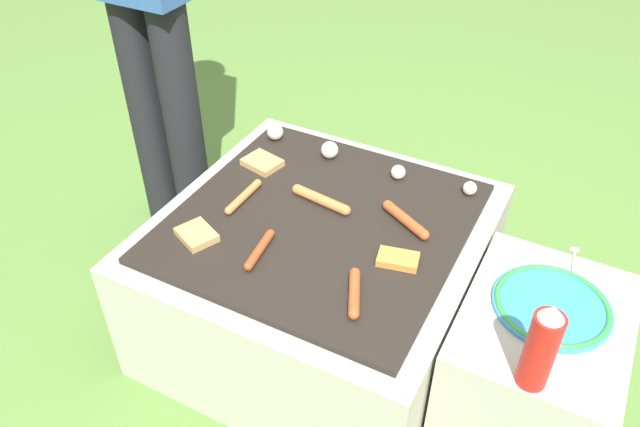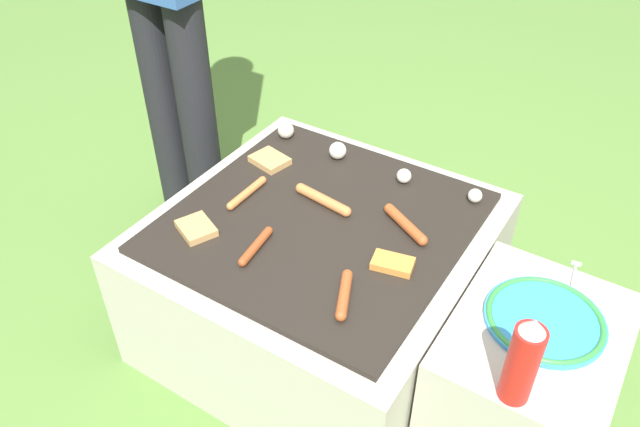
% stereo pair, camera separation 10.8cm
% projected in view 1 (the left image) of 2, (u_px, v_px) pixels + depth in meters
% --- Properties ---
extents(ground_plane, '(14.00, 14.00, 0.00)m').
position_uv_depth(ground_plane, '(320.00, 327.00, 1.98)').
color(ground_plane, '#567F38').
extents(grill, '(0.86, 0.86, 0.44)m').
position_uv_depth(grill, '(320.00, 278.00, 1.84)').
color(grill, '#B2AA9E').
rests_on(grill, ground_plane).
extents(side_ledge, '(0.37, 0.48, 0.44)m').
position_uv_depth(side_ledge, '(529.00, 375.00, 1.57)').
color(side_ledge, '#B2AA9E').
rests_on(side_ledge, ground_plane).
extents(sausage_mid_right, '(0.04, 0.16, 0.02)m').
position_uv_depth(sausage_mid_right, '(260.00, 249.00, 1.59)').
color(sausage_mid_right, '#93421E').
rests_on(sausage_mid_right, grill).
extents(sausage_back_center, '(0.02, 0.17, 0.02)m').
position_uv_depth(sausage_back_center, '(244.00, 196.00, 1.77)').
color(sausage_back_center, '#C6753D').
rests_on(sausage_back_center, grill).
extents(sausage_front_center, '(0.08, 0.15, 0.03)m').
position_uv_depth(sausage_front_center, '(354.00, 293.00, 1.47)').
color(sausage_front_center, '#A34C23').
rests_on(sausage_front_center, grill).
extents(sausage_front_left, '(0.16, 0.10, 0.03)m').
position_uv_depth(sausage_front_left, '(405.00, 220.00, 1.68)').
color(sausage_front_left, '#A34C23').
rests_on(sausage_front_left, grill).
extents(sausage_back_left, '(0.20, 0.05, 0.03)m').
position_uv_depth(sausage_back_left, '(321.00, 199.00, 1.75)').
color(sausage_back_left, '#C6753D').
rests_on(sausage_back_left, grill).
extents(bread_slice_center, '(0.11, 0.08, 0.02)m').
position_uv_depth(bread_slice_center, '(398.00, 259.00, 1.56)').
color(bread_slice_center, '#D18438').
rests_on(bread_slice_center, grill).
extents(bread_slice_right, '(0.13, 0.11, 0.02)m').
position_uv_depth(bread_slice_right, '(262.00, 163.00, 1.90)').
color(bread_slice_right, tan).
rests_on(bread_slice_right, grill).
extents(bread_slice_left, '(0.13, 0.12, 0.02)m').
position_uv_depth(bread_slice_left, '(197.00, 235.00, 1.64)').
color(bread_slice_left, tan).
rests_on(bread_slice_left, grill).
extents(mushroom_row, '(0.69, 0.07, 0.05)m').
position_uv_depth(mushroom_row, '(342.00, 153.00, 1.92)').
color(mushroom_row, beige).
rests_on(mushroom_row, grill).
extents(plate_colorful, '(0.27, 0.27, 0.02)m').
position_uv_depth(plate_colorful, '(552.00, 305.00, 1.44)').
color(plate_colorful, '#338CCC').
rests_on(plate_colorful, side_ledge).
extents(condiment_bottle, '(0.06, 0.06, 0.22)m').
position_uv_depth(condiment_bottle, '(541.00, 347.00, 1.22)').
color(condiment_bottle, red).
rests_on(condiment_bottle, side_ledge).
extents(fork_utensil, '(0.04, 0.19, 0.01)m').
position_uv_depth(fork_utensil, '(573.00, 269.00, 1.55)').
color(fork_utensil, silver).
rests_on(fork_utensil, side_ledge).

